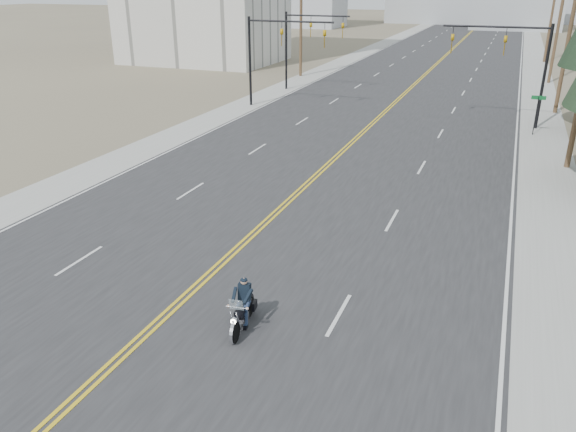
# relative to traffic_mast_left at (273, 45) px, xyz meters

# --- Properties ---
(ground_plane) EXTENTS (400.00, 400.00, 0.00)m
(ground_plane) POSITION_rel_traffic_mast_left_xyz_m (8.98, -32.00, -4.94)
(ground_plane) COLOR #776D56
(ground_plane) RESTS_ON ground
(road) EXTENTS (20.00, 200.00, 0.01)m
(road) POSITION_rel_traffic_mast_left_xyz_m (8.98, 38.00, -4.93)
(road) COLOR #303033
(road) RESTS_ON ground
(sidewalk_left) EXTENTS (3.00, 200.00, 0.01)m
(sidewalk_left) POSITION_rel_traffic_mast_left_xyz_m (-2.52, 38.00, -4.93)
(sidewalk_left) COLOR #A5A5A0
(sidewalk_left) RESTS_ON ground
(sidewalk_right) EXTENTS (3.00, 200.00, 0.01)m
(sidewalk_right) POSITION_rel_traffic_mast_left_xyz_m (20.48, 38.00, -4.93)
(sidewalk_right) COLOR #A5A5A0
(sidewalk_right) RESTS_ON ground
(traffic_mast_left) EXTENTS (7.10, 0.26, 7.00)m
(traffic_mast_left) POSITION_rel_traffic_mast_left_xyz_m (0.00, 0.00, 0.00)
(traffic_mast_left) COLOR black
(traffic_mast_left) RESTS_ON ground
(traffic_mast_right) EXTENTS (7.10, 0.26, 7.00)m
(traffic_mast_right) POSITION_rel_traffic_mast_left_xyz_m (17.95, 0.00, 0.00)
(traffic_mast_right) COLOR black
(traffic_mast_right) RESTS_ON ground
(traffic_mast_far) EXTENTS (6.10, 0.26, 7.00)m
(traffic_mast_far) POSITION_rel_traffic_mast_left_xyz_m (-0.33, 8.00, -0.06)
(traffic_mast_far) COLOR black
(traffic_mast_far) RESTS_ON ground
(street_sign) EXTENTS (0.90, 0.06, 2.62)m
(street_sign) POSITION_rel_traffic_mast_left_xyz_m (19.78, -2.00, -3.13)
(street_sign) COLOR black
(street_sign) RESTS_ON ground
(utility_pole_c) EXTENTS (2.20, 0.30, 11.00)m
(utility_pole_c) POSITION_rel_traffic_mast_left_xyz_m (21.48, 6.00, 0.79)
(utility_pole_c) COLOR brown
(utility_pole_c) RESTS_ON ground
(utility_pole_d) EXTENTS (2.20, 0.30, 11.50)m
(utility_pole_d) POSITION_rel_traffic_mast_left_xyz_m (21.48, 21.00, 1.05)
(utility_pole_d) COLOR brown
(utility_pole_d) RESTS_ON ground
(utility_pole_e) EXTENTS (2.20, 0.30, 11.00)m
(utility_pole_e) POSITION_rel_traffic_mast_left_xyz_m (21.48, 38.00, 0.79)
(utility_pole_e) COLOR brown
(utility_pole_e) RESTS_ON ground
(utility_pole_left) EXTENTS (2.20, 0.30, 10.50)m
(utility_pole_left) POSITION_rel_traffic_mast_left_xyz_m (-3.52, 16.00, 0.54)
(utility_pole_left) COLOR brown
(utility_pole_left) RESTS_ON ground
(motorcyclist) EXTENTS (1.13, 2.09, 1.55)m
(motorcyclist) POSITION_rel_traffic_mast_left_xyz_m (11.49, -29.70, -4.16)
(motorcyclist) COLOR black
(motorcyclist) RESTS_ON ground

